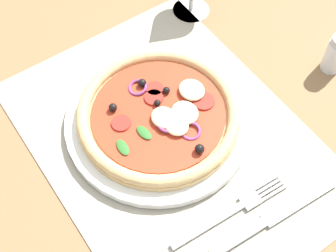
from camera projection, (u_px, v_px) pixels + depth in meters
ground_plane at (172, 145)px, 69.97cm from camera, size 190.00×140.00×2.40cm
placemat at (172, 140)px, 68.79cm from camera, size 48.38×35.56×0.40cm
plate at (160, 120)px, 69.70cm from camera, size 27.40×27.40×1.28cm
pizza at (161, 113)px, 68.24cm from camera, size 23.67×23.67×2.65cm
fork at (236, 208)px, 62.60cm from camera, size 2.55×18.06×0.44cm
knife at (276, 215)px, 62.08cm from camera, size 2.86×20.06×0.62cm
pepper_shaker at (335, 54)px, 73.71cm from camera, size 3.20×3.20×6.70cm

